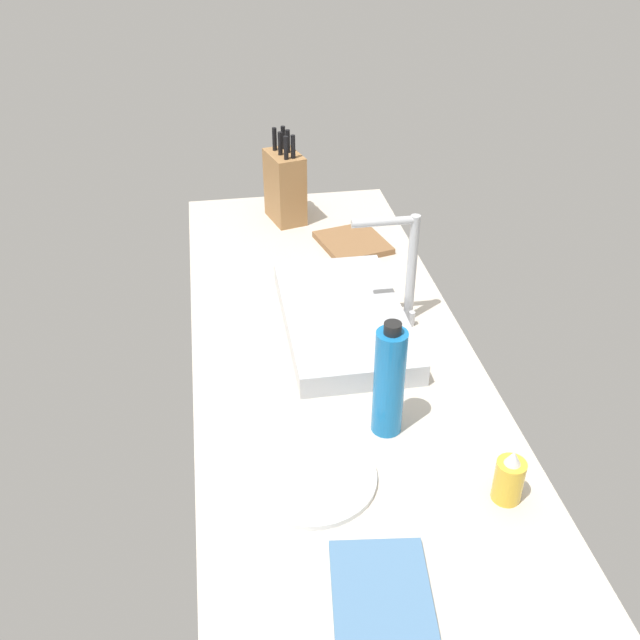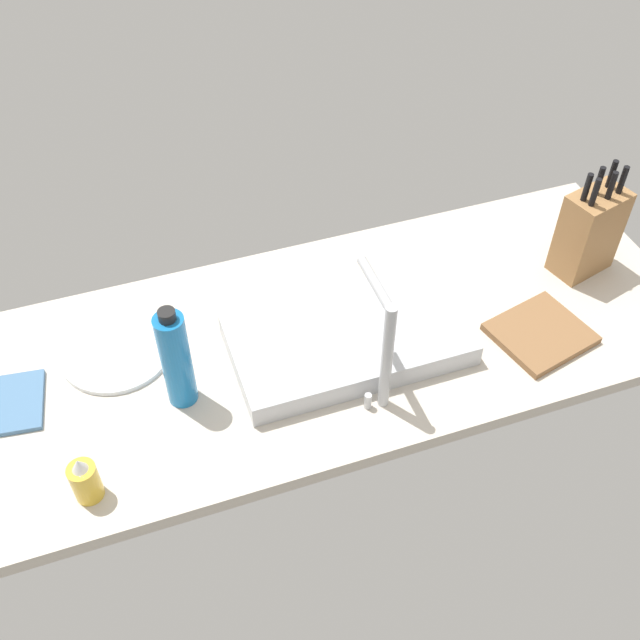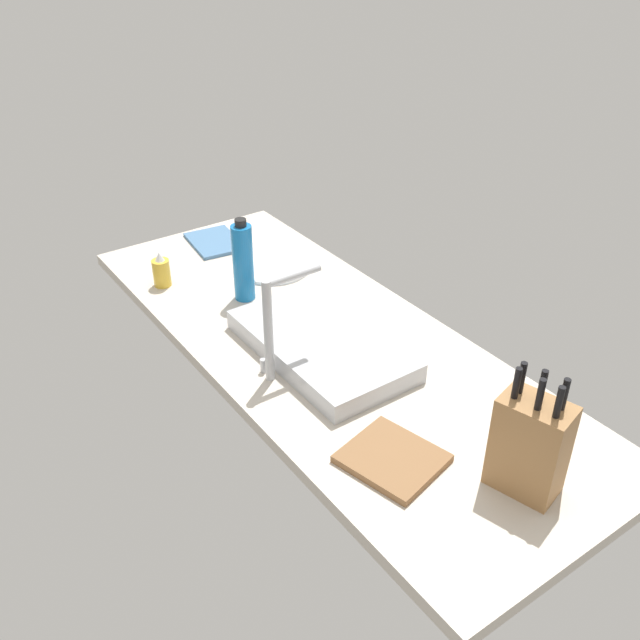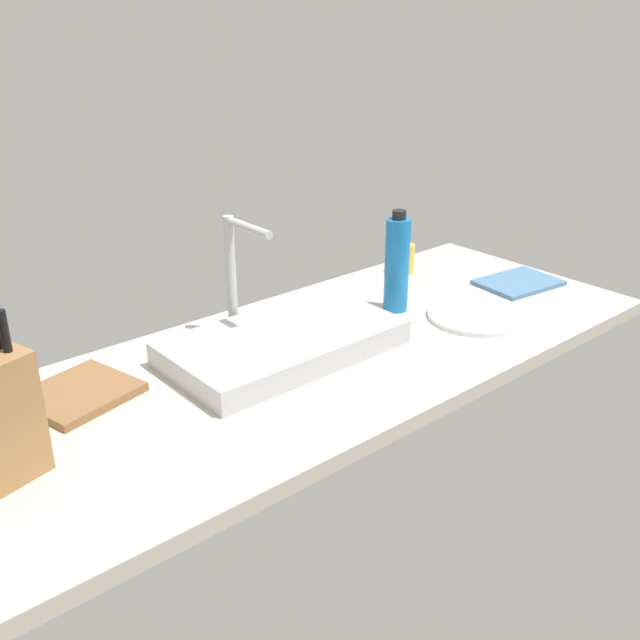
# 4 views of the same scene
# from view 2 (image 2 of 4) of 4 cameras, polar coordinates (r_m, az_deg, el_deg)

# --- Properties ---
(countertop_slab) EXTENTS (1.77, 0.67, 0.04)m
(countertop_slab) POSITION_cam_2_polar(r_m,az_deg,el_deg) (1.77, 0.20, -1.83)
(countertop_slab) COLOR beige
(countertop_slab) RESTS_ON ground
(sink_basin) EXTENTS (0.53, 0.29, 0.06)m
(sink_basin) POSITION_cam_2_polar(r_m,az_deg,el_deg) (1.72, 2.07, -1.46)
(sink_basin) COLOR #B7BABF
(sink_basin) RESTS_ON countertop_slab
(faucet) EXTENTS (0.06, 0.17, 0.29)m
(faucet) POSITION_cam_2_polar(r_m,az_deg,el_deg) (1.52, 4.78, -1.63)
(faucet) COLOR #B7BABF
(faucet) RESTS_ON countertop_slab
(knife_block) EXTENTS (0.16, 0.13, 0.29)m
(knife_block) POSITION_cam_2_polar(r_m,az_deg,el_deg) (1.97, 19.56, 6.30)
(knife_block) COLOR #9E7042
(knife_block) RESTS_ON countertop_slab
(cutting_board) EXTENTS (0.24, 0.23, 0.02)m
(cutting_board) POSITION_cam_2_polar(r_m,az_deg,el_deg) (1.83, 16.23, -0.97)
(cutting_board) COLOR brown
(cutting_board) RESTS_ON countertop_slab
(soap_bottle) EXTENTS (0.06, 0.06, 0.12)m
(soap_bottle) POSITION_cam_2_polar(r_m,az_deg,el_deg) (1.53, -17.24, -11.43)
(soap_bottle) COLOR gold
(soap_bottle) RESTS_ON countertop_slab
(water_bottle) EXTENTS (0.06, 0.06, 0.26)m
(water_bottle) POSITION_cam_2_polar(r_m,az_deg,el_deg) (1.58, -10.77, -2.91)
(water_bottle) COLOR #1970B7
(water_bottle) RESTS_ON countertop_slab
(dinner_plate) EXTENTS (0.25, 0.25, 0.01)m
(dinner_plate) POSITION_cam_2_polar(r_m,az_deg,el_deg) (1.78, -15.06, -2.27)
(dinner_plate) COLOR white
(dinner_plate) RESTS_ON countertop_slab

